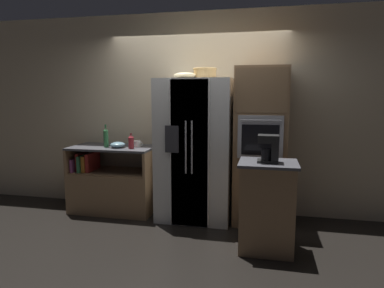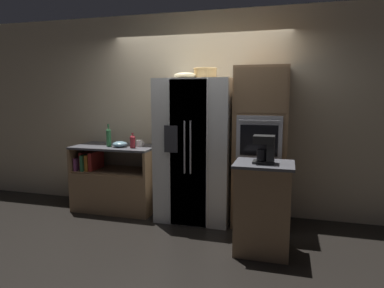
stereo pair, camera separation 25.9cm
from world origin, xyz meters
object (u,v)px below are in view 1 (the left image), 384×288
object	(u,v)px
fruit_bowl	(185,75)
mixing_bowl	(118,145)
refrigerator	(195,150)
wicker_basket	(205,73)
mug	(138,144)
coffee_maker	(270,148)
bottle_tall	(131,141)
bottle_short	(106,137)
wall_oven	(260,146)

from	to	relation	value
fruit_bowl	mixing_bowl	xyz separation A→B (m)	(-0.97, 0.02, -0.93)
refrigerator	wicker_basket	world-z (taller)	wicker_basket
wicker_basket	mug	size ratio (longest dim) A/B	2.46
coffee_maker	mixing_bowl	bearing A→B (deg)	159.86
coffee_maker	bottle_tall	bearing A→B (deg)	158.53
fruit_bowl	bottle_short	xyz separation A→B (m)	(-1.15, 0.04, -0.84)
fruit_bowl	mixing_bowl	distance (m)	1.35
fruit_bowl	coffee_maker	size ratio (longest dim) A/B	1.01
wall_oven	wicker_basket	world-z (taller)	wall_oven
refrigerator	mug	xyz separation A→B (m)	(-0.84, 0.06, 0.05)
bottle_tall	mug	world-z (taller)	bottle_tall
wicker_basket	wall_oven	bearing A→B (deg)	1.33
refrigerator	wall_oven	size ratio (longest dim) A/B	0.93
mixing_bowl	wall_oven	bearing A→B (deg)	2.77
wall_oven	bottle_short	distance (m)	2.12
bottle_tall	coffee_maker	world-z (taller)	coffee_maker
refrigerator	mug	world-z (taller)	refrigerator
fruit_bowl	bottle_short	world-z (taller)	fruit_bowl
wall_oven	bottle_tall	size ratio (longest dim) A/B	9.61
wall_oven	wicker_basket	bearing A→B (deg)	-178.67
wicker_basket	mixing_bowl	distance (m)	1.55
coffee_maker	bottle_short	bearing A→B (deg)	161.06
bottle_tall	bottle_short	xyz separation A→B (m)	(-0.39, 0.04, 0.04)
bottle_tall	bottle_short	size ratio (longest dim) A/B	0.66
fruit_bowl	coffee_maker	bearing A→B (deg)	-33.97
mixing_bowl	coffee_maker	size ratio (longest dim) A/B	0.72
wicker_basket	mixing_bowl	bearing A→B (deg)	-176.36
bottle_tall	mixing_bowl	distance (m)	0.22
mug	mixing_bowl	size ratio (longest dim) A/B	0.60
mixing_bowl	coffee_maker	xyz separation A→B (m)	(2.06, -0.75, 0.15)
wicker_basket	bottle_short	bearing A→B (deg)	-177.39
wicker_basket	bottle_short	size ratio (longest dim) A/B	0.96
wicker_basket	refrigerator	bearing A→B (deg)	-166.89
wicker_basket	bottle_tall	world-z (taller)	wicker_basket
wicker_basket	mug	distance (m)	1.36
wicker_basket	bottle_tall	bearing A→B (deg)	-174.02
mug	coffee_maker	bearing A→B (deg)	-25.60
refrigerator	wall_oven	world-z (taller)	wall_oven
bottle_tall	mug	bearing A→B (deg)	75.05
mug	coffee_maker	world-z (taller)	coffee_maker
wicker_basket	bottle_short	distance (m)	1.64
bottle_tall	bottle_short	distance (m)	0.39
bottle_tall	fruit_bowl	bearing A→B (deg)	0.42
fruit_bowl	mug	xyz separation A→B (m)	(-0.72, 0.14, -0.93)
bottle_short	coffee_maker	xyz separation A→B (m)	(2.24, -0.77, 0.05)
refrigerator	wall_oven	distance (m)	0.86
wall_oven	refrigerator	bearing A→B (deg)	-176.95
mug	mixing_bowl	xyz separation A→B (m)	(-0.25, -0.11, -0.01)
mixing_bowl	coffee_maker	bearing A→B (deg)	-20.14
wall_oven	mug	world-z (taller)	wall_oven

